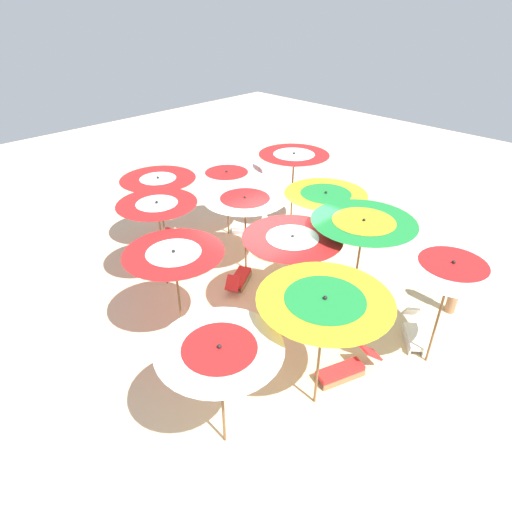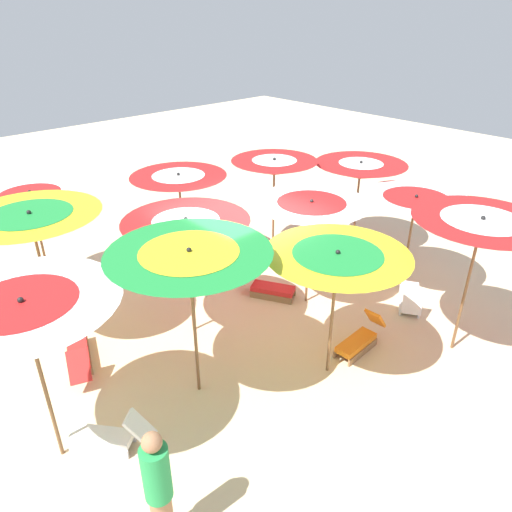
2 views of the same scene
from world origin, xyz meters
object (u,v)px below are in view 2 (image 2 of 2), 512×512
at_px(beach_umbrella_11, 480,231).
at_px(lounger_1, 359,339).
at_px(beach_umbrella_6, 274,167).
at_px(beachgoer_0, 159,489).
at_px(beach_umbrella_10, 415,204).
at_px(beach_umbrella_4, 186,228).
at_px(beach_umbrella_8, 337,264).
at_px(beach_umbrella_7, 311,210).
at_px(beach_ball, 379,242).
at_px(lounger_2, 109,436).
at_px(lounger_3, 78,354).
at_px(beach_umbrella_3, 179,183).
at_px(beach_umbrella_5, 190,264).
at_px(lounger_0, 410,297).
at_px(lounger_4, 269,288).
at_px(beach_umbrella_9, 360,171).
at_px(beach_umbrella_0, 31,201).
at_px(beach_umbrella_1, 31,223).
at_px(beach_umbrella_2, 25,317).

bearing_deg(beach_umbrella_11, lounger_1, 48.06).
relative_size(beach_umbrella_6, beachgoer_0, 1.42).
xyz_separation_m(beach_umbrella_10, beach_umbrella_11, (-1.73, 1.14, 0.37)).
bearing_deg(beach_umbrella_4, lounger_1, -143.93).
bearing_deg(beach_umbrella_8, beach_umbrella_4, 21.36).
height_order(beach_umbrella_7, beach_ball, beach_umbrella_7).
xyz_separation_m(lounger_2, lounger_3, (1.94, -0.45, -0.01)).
bearing_deg(beach_umbrella_7, beach_umbrella_3, 18.06).
bearing_deg(lounger_2, beach_umbrella_6, -104.44).
height_order(beach_umbrella_5, lounger_1, beach_umbrella_5).
bearing_deg(beach_umbrella_10, lounger_0, 133.29).
bearing_deg(beach_umbrella_6, lounger_3, 97.01).
height_order(lounger_0, lounger_2, lounger_0).
bearing_deg(lounger_3, lounger_4, -79.22).
height_order(beach_umbrella_9, lounger_0, beach_umbrella_9).
distance_m(beach_umbrella_5, beachgoer_0, 2.78).
bearing_deg(beach_umbrella_6, lounger_4, 132.70).
bearing_deg(lounger_4, beachgoer_0, -85.70).
xyz_separation_m(beach_umbrella_5, lounger_3, (1.87, 1.12, -2.06)).
distance_m(beach_umbrella_7, beach_ball, 3.73).
bearing_deg(lounger_1, beach_umbrella_0, -63.13).
xyz_separation_m(beach_umbrella_1, beach_umbrella_5, (-2.81, -1.09, -0.03)).
xyz_separation_m(beach_umbrella_1, beachgoer_0, (-4.48, 0.65, -1.41)).
bearing_deg(lounger_0, beach_umbrella_3, 86.05).
bearing_deg(beach_umbrella_8, beach_umbrella_1, 36.62).
bearing_deg(lounger_4, beach_umbrella_1, -141.37).
height_order(beach_umbrella_9, lounger_3, beach_umbrella_9).
bearing_deg(beach_umbrella_4, beach_umbrella_0, 22.86).
height_order(lounger_0, lounger_1, lounger_0).
bearing_deg(beach_umbrella_10, beach_umbrella_2, 83.52).
distance_m(beach_umbrella_9, lounger_0, 3.26).
height_order(beach_umbrella_0, beach_umbrella_1, beach_umbrella_1).
bearing_deg(beach_umbrella_10, beach_umbrella_6, 16.54).
bearing_deg(beach_umbrella_8, beach_umbrella_7, -38.75).
xyz_separation_m(beach_umbrella_6, lounger_3, (-0.65, 5.27, -1.97)).
height_order(beach_umbrella_10, lounger_4, beach_umbrella_10).
bearing_deg(beach_umbrella_4, beach_umbrella_10, -113.90).
distance_m(beach_umbrella_4, lounger_1, 3.57).
bearing_deg(lounger_3, beach_umbrella_5, -128.51).
distance_m(beach_umbrella_2, beach_umbrella_3, 5.34).
xyz_separation_m(beach_umbrella_6, beach_ball, (-1.58, -2.21, -2.04)).
relative_size(beach_umbrella_4, beach_umbrella_8, 1.02).
xyz_separation_m(beach_umbrella_9, beach_ball, (-0.43, -0.53, -1.86)).
bearing_deg(beach_umbrella_4, lounger_4, -93.85).
height_order(beach_umbrella_3, beach_umbrella_8, beach_umbrella_3).
bearing_deg(beach_umbrella_0, beach_umbrella_4, -157.14).
relative_size(beach_umbrella_10, lounger_0, 1.67).
bearing_deg(lounger_2, lounger_3, -51.90).
bearing_deg(beach_umbrella_7, beach_umbrella_1, 61.78).
height_order(beach_umbrella_3, beachgoer_0, beach_umbrella_3).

